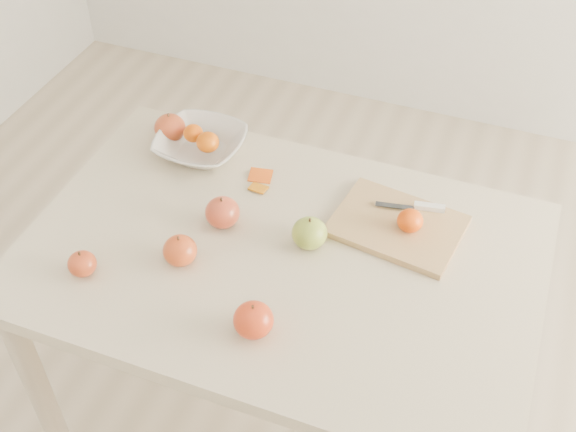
% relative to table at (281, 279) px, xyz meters
% --- Properties ---
extents(ground, '(3.50, 3.50, 0.00)m').
position_rel_table_xyz_m(ground, '(0.00, 0.00, -0.65)').
color(ground, '#C6B293').
rests_on(ground, ground).
extents(table, '(1.20, 0.80, 0.75)m').
position_rel_table_xyz_m(table, '(0.00, 0.00, 0.00)').
color(table, beige).
rests_on(table, ground).
extents(cutting_board, '(0.33, 0.26, 0.02)m').
position_rel_table_xyz_m(cutting_board, '(0.23, 0.17, 0.11)').
color(cutting_board, tan).
rests_on(cutting_board, table).
extents(board_tangerine, '(0.06, 0.06, 0.05)m').
position_rel_table_xyz_m(board_tangerine, '(0.26, 0.16, 0.14)').
color(board_tangerine, '#E74808').
rests_on(board_tangerine, cutting_board).
extents(fruit_bowl, '(0.23, 0.23, 0.06)m').
position_rel_table_xyz_m(fruit_bowl, '(-0.33, 0.27, 0.13)').
color(fruit_bowl, silver).
rests_on(fruit_bowl, table).
extents(bowl_tangerine_near, '(0.05, 0.05, 0.05)m').
position_rel_table_xyz_m(bowl_tangerine_near, '(-0.36, 0.28, 0.15)').
color(bowl_tangerine_near, '#D05C07').
rests_on(bowl_tangerine_near, fruit_bowl).
extents(bowl_tangerine_far, '(0.06, 0.06, 0.05)m').
position_rel_table_xyz_m(bowl_tangerine_far, '(-0.30, 0.25, 0.16)').
color(bowl_tangerine_far, '#CC5307').
rests_on(bowl_tangerine_far, fruit_bowl).
extents(orange_peel_a, '(0.07, 0.05, 0.01)m').
position_rel_table_xyz_m(orange_peel_a, '(-0.14, 0.23, 0.10)').
color(orange_peel_a, '#CB4C0E').
rests_on(orange_peel_a, table).
extents(orange_peel_b, '(0.05, 0.04, 0.01)m').
position_rel_table_xyz_m(orange_peel_b, '(-0.13, 0.18, 0.10)').
color(orange_peel_b, '#C66E0D').
rests_on(orange_peel_b, table).
extents(paring_knife, '(0.17, 0.06, 0.01)m').
position_rel_table_xyz_m(paring_knife, '(0.28, 0.24, 0.12)').
color(paring_knife, white).
rests_on(paring_knife, cutting_board).
extents(apple_green, '(0.08, 0.08, 0.08)m').
position_rel_table_xyz_m(apple_green, '(0.06, 0.05, 0.14)').
color(apple_green, olive).
rests_on(apple_green, table).
extents(apple_red_b, '(0.08, 0.08, 0.08)m').
position_rel_table_xyz_m(apple_red_b, '(-0.16, 0.04, 0.14)').
color(apple_red_b, maroon).
rests_on(apple_red_b, table).
extents(apple_red_a, '(0.09, 0.09, 0.08)m').
position_rel_table_xyz_m(apple_red_a, '(-0.44, 0.29, 0.14)').
color(apple_red_a, maroon).
rests_on(apple_red_a, table).
extents(apple_red_d, '(0.07, 0.07, 0.06)m').
position_rel_table_xyz_m(apple_red_d, '(-0.39, -0.22, 0.13)').
color(apple_red_d, maroon).
rests_on(apple_red_d, table).
extents(apple_red_e, '(0.09, 0.09, 0.08)m').
position_rel_table_xyz_m(apple_red_e, '(0.03, -0.24, 0.14)').
color(apple_red_e, maroon).
rests_on(apple_red_e, table).
extents(apple_red_c, '(0.08, 0.08, 0.07)m').
position_rel_table_xyz_m(apple_red_c, '(-0.20, -0.11, 0.13)').
color(apple_red_c, maroon).
rests_on(apple_red_c, table).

